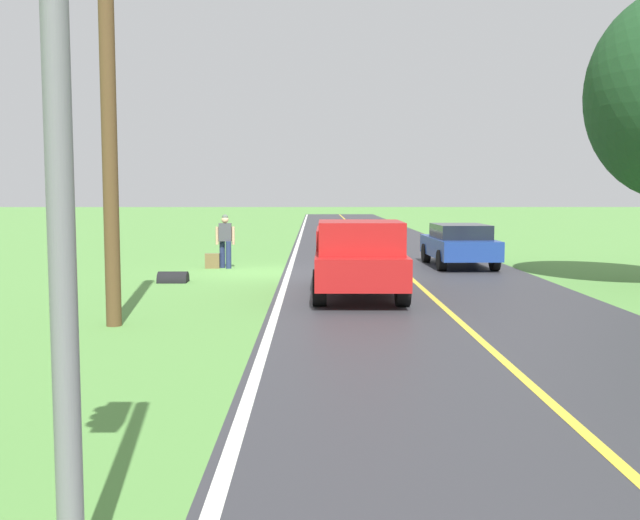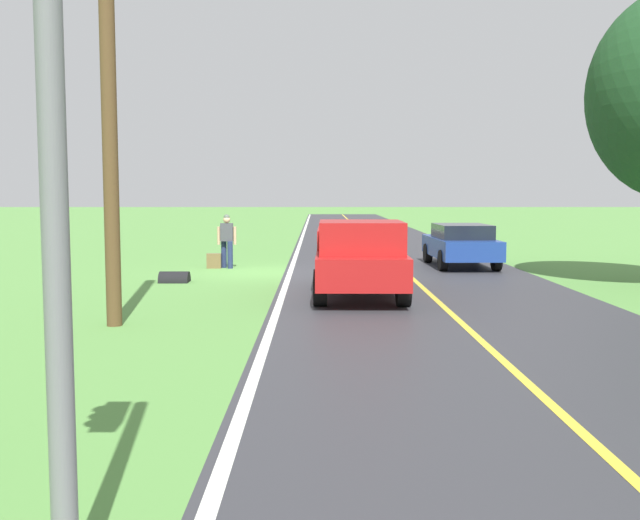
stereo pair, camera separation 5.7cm
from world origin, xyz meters
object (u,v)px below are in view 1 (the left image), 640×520
pickup_truck_passing (358,256)px  sedan_near_oncoming (459,244)px  utility_pole_roadside (108,86)px  suitcase_carried (212,261)px  hitchhiker_walking (225,238)px

pickup_truck_passing → sedan_near_oncoming: 8.07m
sedan_near_oncoming → utility_pole_roadside: utility_pole_roadside is taller
sedan_near_oncoming → utility_pole_roadside: 14.30m
suitcase_carried → pickup_truck_passing: 7.91m
suitcase_carried → hitchhiker_walking: bearing=100.9°
hitchhiker_walking → pickup_truck_passing: size_ratio=0.32×
hitchhiker_walking → pickup_truck_passing: pickup_truck_passing is taller
utility_pole_roadside → sedan_near_oncoming: bearing=-128.0°
pickup_truck_passing → utility_pole_roadside: 6.95m
hitchhiker_walking → suitcase_carried: size_ratio=3.64×
hitchhiker_walking → sedan_near_oncoming: (-7.70, -0.47, -0.23)m
sedan_near_oncoming → utility_pole_roadside: size_ratio=0.51×
pickup_truck_passing → utility_pole_roadside: bearing=38.6°
suitcase_carried → utility_pole_roadside: size_ratio=0.06×
pickup_truck_passing → sedan_near_oncoming: size_ratio=1.22×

